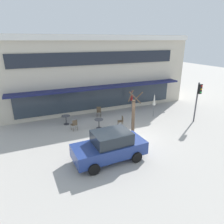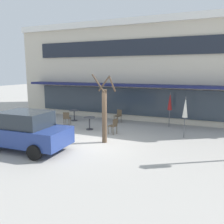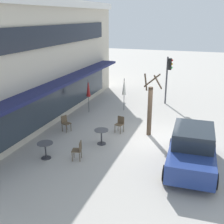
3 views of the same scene
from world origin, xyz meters
TOP-DOWN VIEW (x-y plane):
  - ground_plane at (0.00, 0.00)m, footprint 80.00×80.00m
  - building_facade at (0.00, 9.96)m, footprint 19.22×9.10m
  - cafe_table_near_wall at (-3.76, 4.20)m, footprint 0.70×0.70m
  - cafe_table_streetside at (-1.52, 2.38)m, footprint 0.70×0.70m
  - patio_umbrella_green_folded at (3.95, 2.87)m, footprint 0.28×0.28m
  - patio_umbrella_cream_folded at (2.79, 4.96)m, footprint 0.28×0.28m
  - cafe_chair_0 at (0.24, 1.97)m, footprint 0.48×0.48m
  - cafe_chair_1 at (-0.64, 4.87)m, footprint 0.51×0.51m
  - cafe_chair_2 at (-3.40, 2.75)m, footprint 0.48×0.48m
  - parked_sedan at (-2.44, -2.03)m, footprint 4.27×2.15m
  - street_tree at (0.42, 0.38)m, footprint 1.03×1.03m

SIDE VIEW (x-z plane):
  - ground_plane at x=0.00m, z-range 0.00..0.00m
  - cafe_table_near_wall at x=-3.76m, z-range 0.14..0.90m
  - cafe_table_streetside at x=-1.52m, z-range 0.14..0.90m
  - cafe_chair_0 at x=0.24m, z-range 0.08..0.97m
  - cafe_chair_1 at x=-0.64m, z-range 0.08..0.97m
  - cafe_chair_2 at x=-3.40m, z-range 0.08..0.97m
  - parked_sedan at x=-2.44m, z-range 0.00..1.76m
  - street_tree at x=0.42m, z-range -0.18..3.20m
  - patio_umbrella_green_folded at x=3.95m, z-range 0.53..2.73m
  - patio_umbrella_cream_folded at x=2.79m, z-range 0.53..2.73m
  - building_facade at x=0.00m, z-range 0.00..7.06m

